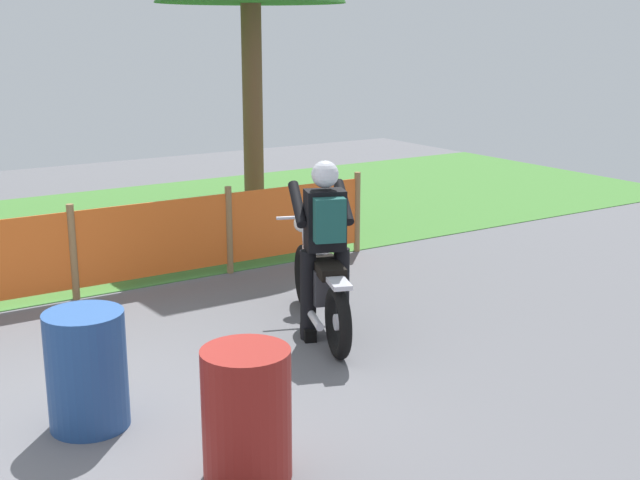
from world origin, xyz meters
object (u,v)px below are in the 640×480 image
(rider_lead, at_px, (325,240))
(oil_drum, at_px, (247,414))
(spare_drum, at_px, (87,370))
(motorcycle_lead, at_px, (319,281))

(rider_lead, relative_size, oil_drum, 1.92)
(rider_lead, bearing_deg, oil_drum, 155.75)
(rider_lead, bearing_deg, spare_drum, 123.49)
(motorcycle_lead, xyz_separation_m, oil_drum, (-1.88, -2.06, -0.05))
(motorcycle_lead, height_order, oil_drum, motorcycle_lead)
(rider_lead, bearing_deg, motorcycle_lead, 0.51)
(motorcycle_lead, bearing_deg, rider_lead, -179.49)
(rider_lead, relative_size, spare_drum, 1.92)
(oil_drum, xyz_separation_m, spare_drum, (-0.64, 1.26, 0.00))
(motorcycle_lead, distance_m, rider_lead, 0.52)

